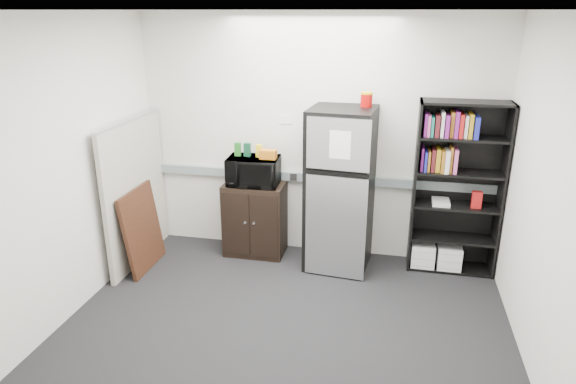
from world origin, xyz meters
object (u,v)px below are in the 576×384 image
object	(u,v)px
cabinet	(255,219)
microwave	(253,171)
refrigerator	(340,190)
cubicle_partition	(136,192)
bookshelf	(455,185)

from	to	relation	value
cabinet	microwave	xyz separation A→B (m)	(-0.00, -0.02, 0.58)
cabinet	refrigerator	distance (m)	1.08
refrigerator	cabinet	bearing A→B (deg)	-179.30
cubicle_partition	cabinet	world-z (taller)	cubicle_partition
cubicle_partition	microwave	distance (m)	1.32
bookshelf	cabinet	distance (m)	2.24
cabinet	microwave	world-z (taller)	microwave
microwave	refrigerator	size ratio (longest dim) A/B	0.32
cubicle_partition	cabinet	bearing A→B (deg)	18.79
microwave	cabinet	bearing A→B (deg)	87.09
bookshelf	refrigerator	size ratio (longest dim) A/B	1.05
cubicle_partition	refrigerator	distance (m)	2.24
refrigerator	cubicle_partition	bearing A→B (deg)	-165.88
cubicle_partition	microwave	size ratio (longest dim) A/B	2.86
cubicle_partition	cabinet	distance (m)	1.36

